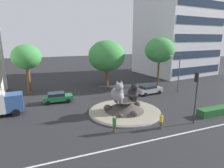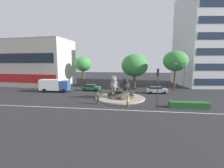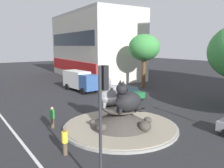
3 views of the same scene
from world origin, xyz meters
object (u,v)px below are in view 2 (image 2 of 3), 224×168
Objects in this scene: traffic_light_mast at (158,81)px; pedestrian_yellow_shirt at (128,101)px; streetlight_arm at (183,76)px; office_tower at (212,40)px; broadleaf_tree_behind_island at (175,61)px; sedan_on_far_lane at (156,90)px; second_tree_near_tower at (135,65)px; shophouse_block at (32,63)px; cat_statue_grey at (114,84)px; cat_statue_black at (126,85)px; pedestrian_green_shirt at (98,98)px; third_tree_left at (83,64)px; delivery_box_truck at (55,85)px; hatchback_near_shophouse at (91,87)px.

traffic_light_mast reaches higher than pedestrian_yellow_shirt.
office_tower is at bearing -124.02° from streetlight_arm.
broadleaf_tree_behind_island is 2.03× the size of sedan_on_far_lane.
second_tree_near_tower is (-21.77, -7.02, -7.09)m from office_tower.
pedestrian_yellow_shirt is at bearing -123.52° from broadleaf_tree_behind_island.
pedestrian_yellow_shirt is at bearing -93.06° from second_tree_near_tower.
traffic_light_mast is 0.24× the size of shophouse_block.
sedan_on_far_lane is (8.40, 6.12, -1.85)m from cat_statue_grey.
pedestrian_green_shirt is (-4.27, -4.20, -1.61)m from cat_statue_black.
traffic_light_mast is at bearing 3.65° from pedestrian_yellow_shirt.
third_tree_left reaches higher than sedan_on_far_lane.
cat_statue_black is (2.12, -0.03, -0.12)m from cat_statue_grey.
broadleaf_tree_behind_island reaches higher than cat_statue_black.
cat_statue_black is at bearing -47.73° from third_tree_left.
cat_statue_black reaches higher than sedan_on_far_lane.
streetlight_arm reaches higher than pedestrian_yellow_shirt.
pedestrian_green_shirt is at bearing -136.10° from broadleaf_tree_behind_island.
cat_statue_black is 0.27× the size of second_tree_near_tower.
second_tree_near_tower reaches higher than pedestrian_green_shirt.
second_tree_near_tower reaches higher than third_tree_left.
broadleaf_tree_behind_island is 22.06m from pedestrian_green_shirt.
shophouse_block reaches higher than pedestrian_green_shirt.
shophouse_block is 3.55× the size of delivery_box_truck.
cat_statue_grey is at bearing 113.99° from pedestrian_green_shirt.
office_tower is at bearing -33.15° from traffic_light_mast.
broadleaf_tree_behind_island is at bearing -146.04° from office_tower.
hatchback_near_shophouse is at bearing -170.96° from broadleaf_tree_behind_island.
pedestrian_yellow_shirt is at bearing -55.59° from third_tree_left.
shophouse_block is 39.54m from broadleaf_tree_behind_island.
hatchback_near_shophouse is (-31.97, -13.86, -12.18)m from office_tower.
second_tree_near_tower is (1.58, 14.22, 3.35)m from cat_statue_black.
cat_statue_black is 7.32m from traffic_light_mast.
broadleaf_tree_behind_island is at bearing 11.16° from hatchback_near_shophouse.
third_tree_left is at bearing 165.63° from pedestrian_green_shirt.
broadleaf_tree_behind_island is at bearing 61.10° from pedestrian_yellow_shirt.
cat_statue_grey reaches higher than pedestrian_green_shirt.
pedestrian_green_shirt is (-15.28, -14.71, -6.08)m from broadleaf_tree_behind_island.
traffic_light_mast is 3.36× the size of pedestrian_yellow_shirt.
office_tower reaches higher than cat_statue_grey.
cat_statue_grey is 0.12× the size of shophouse_block.
broadleaf_tree_behind_island is 28.49m from delivery_box_truck.
second_tree_near_tower is 2.09× the size of hatchback_near_shophouse.
traffic_light_mast is 38.71m from shophouse_block.
pedestrian_green_shirt is at bearing -107.62° from second_tree_near_tower.
cat_statue_grey is 0.61× the size of sedan_on_far_lane.
office_tower is 37.02m from pedestrian_yellow_shirt.
broadleaf_tree_behind_island reaches higher than second_tree_near_tower.
cat_statue_grey is at bearing -21.98° from delivery_box_truck.
pedestrian_yellow_shirt is (28.85, -19.90, -5.60)m from shophouse_block.
delivery_box_truck is (-12.09, 8.95, 0.66)m from pedestrian_green_shirt.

